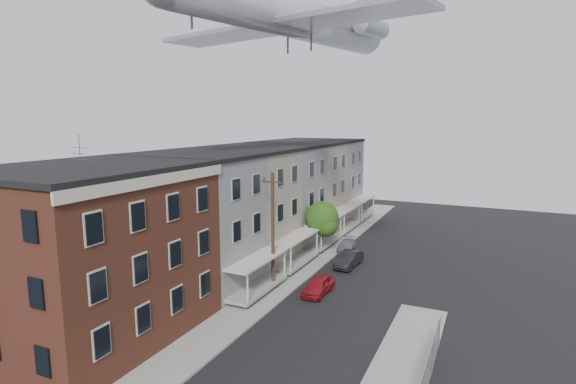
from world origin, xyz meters
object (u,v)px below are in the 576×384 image
(car_near, at_px, (318,285))
(airplane, at_px, (297,17))
(street_tree, at_px, (323,220))
(car_mid, at_px, (349,259))
(car_far, at_px, (346,246))
(utility_pole, at_px, (273,230))

(car_near, relative_size, airplane, 0.14)
(street_tree, relative_size, airplane, 0.19)
(car_mid, xyz_separation_m, airplane, (-3.74, -3.16, 20.09))
(car_far, bearing_deg, car_near, -90.47)
(utility_pole, distance_m, car_far, 12.98)
(car_far, xyz_separation_m, airplane, (-2.09, -7.66, 20.23))
(airplane, bearing_deg, street_tree, 85.64)
(utility_pole, relative_size, airplane, 0.33)
(street_tree, xyz_separation_m, car_near, (3.13, -9.29, -2.80))
(car_mid, distance_m, car_far, 4.79)
(street_tree, bearing_deg, car_near, -71.36)
(street_tree, distance_m, airplane, 18.16)
(street_tree, height_order, airplane, airplane)
(car_far, bearing_deg, airplane, -112.95)
(car_mid, distance_m, airplane, 20.68)
(car_mid, height_order, airplane, airplane)
(street_tree, xyz_separation_m, car_far, (1.67, 2.22, -2.91))
(utility_pole, bearing_deg, street_tree, 88.11)
(street_tree, bearing_deg, car_far, 52.98)
(car_far, bearing_deg, car_mid, -77.58)
(street_tree, relative_size, car_mid, 1.27)
(car_near, distance_m, airplane, 20.79)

